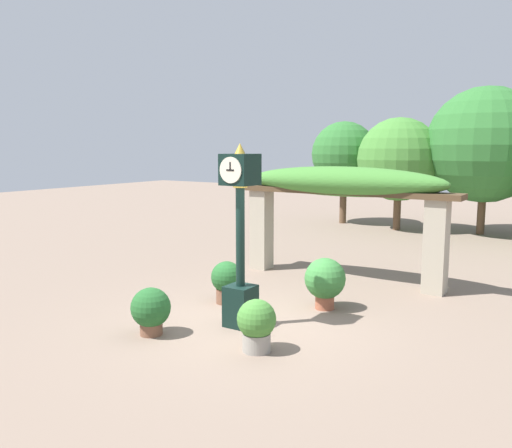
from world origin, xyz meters
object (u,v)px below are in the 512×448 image
(potted_plant_near_left, at_px, (257,323))
(potted_plant_near_right, at_px, (151,309))
(pedestal_clock, at_px, (240,238))
(potted_plant_far_left, at_px, (325,280))
(potted_plant_far_right, at_px, (227,280))

(potted_plant_near_left, bearing_deg, potted_plant_near_right, -169.58)
(potted_plant_near_left, bearing_deg, pedestal_clock, 136.34)
(pedestal_clock, relative_size, potted_plant_near_left, 3.89)
(potted_plant_near_right, distance_m, potted_plant_far_left, 3.47)
(potted_plant_near_left, relative_size, potted_plant_far_right, 0.96)
(potted_plant_far_left, distance_m, potted_plant_far_right, 1.99)
(potted_plant_near_right, bearing_deg, potted_plant_far_right, 91.08)
(pedestal_clock, height_order, potted_plant_far_left, pedestal_clock)
(potted_plant_far_left, relative_size, potted_plant_far_right, 1.17)
(potted_plant_far_right, bearing_deg, potted_plant_near_left, -43.86)
(potted_plant_far_left, bearing_deg, potted_plant_near_left, -87.83)
(potted_plant_near_right, bearing_deg, potted_plant_near_left, 10.42)
(pedestal_clock, distance_m, potted_plant_far_right, 1.84)
(potted_plant_far_left, xyz_separation_m, potted_plant_far_right, (-1.85, -0.73, -0.10))
(potted_plant_near_left, relative_size, potted_plant_near_right, 1.02)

